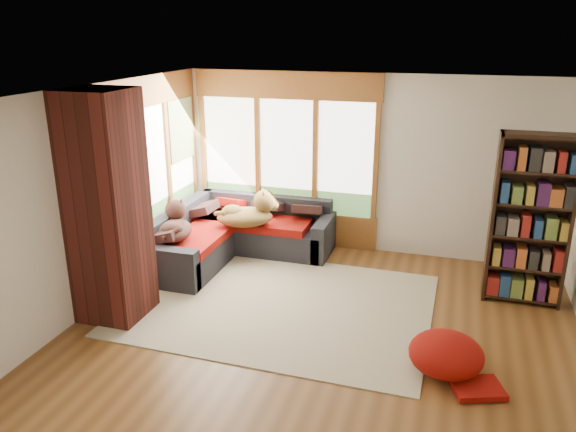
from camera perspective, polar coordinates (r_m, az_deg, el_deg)
The scene contains 16 objects.
floor at distance 6.41m, azimuth 3.66°, elevation -11.34°, with size 5.50×5.50×0.00m, color brown.
ceiling at distance 5.58m, azimuth 4.22°, elevation 12.44°, with size 5.50×5.50×0.00m, color white.
wall_back at distance 8.23m, azimuth 7.91°, elevation 5.17°, with size 5.50×0.04×2.60m, color silver.
wall_front at distance 3.69m, azimuth -5.18°, elevation -12.52°, with size 5.50×0.04×2.60m, color silver.
wall_left at distance 6.98m, azimuth -18.66°, elevation 1.87°, with size 0.04×5.00×2.60m, color silver.
windows_back at distance 8.45m, azimuth -0.20°, elevation 6.06°, with size 2.82×0.10×1.90m.
windows_left at distance 7.92m, azimuth -13.58°, elevation 4.66°, with size 0.10×2.62×1.90m.
roller_blind at distance 8.53m, azimuth -10.82°, elevation 8.59°, with size 0.03×0.72×0.90m, color #829F62.
brick_chimney at distance 6.51m, azimuth -17.87°, elevation 0.77°, with size 0.70×0.70×2.60m, color #471914.
sectional_sofa at distance 8.31m, azimuth -6.74°, elevation -1.84°, with size 2.20×2.20×0.80m.
area_rug at distance 6.90m, azimuth -0.82°, elevation -8.91°, with size 3.57×2.73×0.01m, color silver.
bookshelf at distance 7.17m, azimuth 23.38°, elevation -0.47°, with size 0.89×0.30×2.07m.
pouf at distance 5.79m, azimuth 15.78°, elevation -13.24°, with size 0.72×0.72×0.39m, color #960D04.
dog_tan at distance 7.93m, azimuth -3.93°, elevation 0.78°, with size 0.93×0.78×0.46m.
dog_brindle at distance 7.63m, azimuth -11.50°, elevation -0.47°, with size 0.68×0.84×0.41m.
throw_pillows at distance 8.27m, azimuth -6.22°, elevation 1.45°, with size 1.98×1.68×0.45m.
Camera 1 is at (1.22, -5.41, 3.21)m, focal length 35.00 mm.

